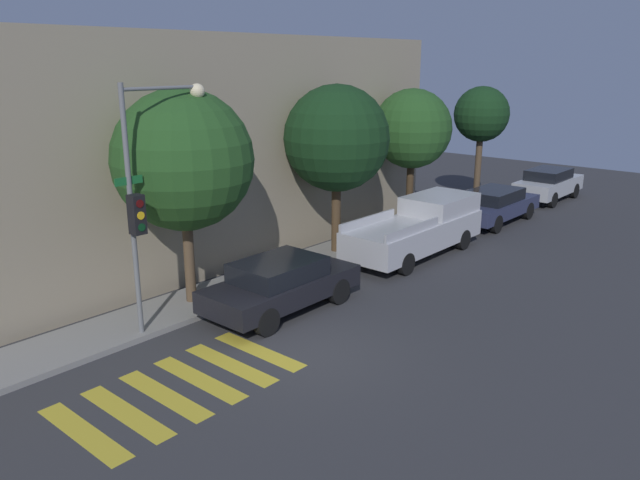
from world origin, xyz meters
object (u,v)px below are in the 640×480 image
object	(u,v)px
sedan_near_corner	(281,283)
sedan_far_end	(548,184)
pickup_truck	(419,227)
tree_near_corner	(183,160)
tree_midblock	(337,139)
tree_far_end	(412,129)
sedan_middle	(495,205)
tree_behind_truck	(482,115)
traffic_light_pole	(149,181)

from	to	relation	value
sedan_near_corner	sedan_far_end	distance (m)	17.82
sedan_near_corner	pickup_truck	size ratio (longest dim) A/B	0.76
sedan_far_end	tree_near_corner	distance (m)	19.51
tree_midblock	tree_far_end	world-z (taller)	tree_midblock
sedan_middle	tree_behind_truck	size ratio (longest dim) A/B	0.89
sedan_near_corner	tree_near_corner	world-z (taller)	tree_near_corner
sedan_middle	tree_near_corner	distance (m)	14.12
sedan_near_corner	tree_near_corner	xyz separation A→B (m)	(-1.32, 2.08, 3.17)
sedan_middle	sedan_far_end	bearing A→B (deg)	0.00
tree_midblock	tree_far_end	size ratio (longest dim) A/B	1.05
tree_near_corner	sedan_middle	bearing A→B (deg)	-8.68
sedan_far_end	tree_behind_truck	bearing A→B (deg)	146.20
traffic_light_pole	tree_midblock	world-z (taller)	traffic_light_pole
traffic_light_pole	sedan_near_corner	bearing A→B (deg)	-23.78
sedan_near_corner	tree_far_end	xyz separation A→B (m)	(9.20, 2.08, 3.11)
sedan_middle	sedan_far_end	world-z (taller)	sedan_far_end
tree_far_end	tree_near_corner	bearing A→B (deg)	180.00
tree_far_end	sedan_far_end	bearing A→B (deg)	-13.55
sedan_middle	tree_far_end	world-z (taller)	tree_far_end
tree_midblock	tree_far_end	bearing A→B (deg)	0.00
traffic_light_pole	tree_far_end	xyz separation A→B (m)	(12.09, 0.80, 0.15)
sedan_middle	sedan_far_end	xyz separation A→B (m)	(5.54, 0.00, 0.05)
tree_behind_truck	sedan_far_end	bearing A→B (deg)	-33.80
sedan_middle	traffic_light_pole	bearing A→B (deg)	175.20
tree_near_corner	tree_behind_truck	distance (m)	16.04
sedan_near_corner	tree_near_corner	bearing A→B (deg)	122.46
tree_midblock	tree_behind_truck	xyz separation A→B (m)	(9.96, 0.00, 0.12)
traffic_light_pole	sedan_far_end	bearing A→B (deg)	-3.52
sedan_far_end	tree_midblock	distance (m)	13.59
tree_midblock	tree_far_end	distance (m)	4.44
sedan_near_corner	sedan_middle	bearing A→B (deg)	0.00
pickup_truck	sedan_middle	bearing A→B (deg)	-0.00
sedan_far_end	sedan_near_corner	bearing A→B (deg)	180.00
tree_far_end	tree_behind_truck	bearing A→B (deg)	0.00
pickup_truck	tree_behind_truck	size ratio (longest dim) A/B	1.09
sedan_far_end	tree_midblock	bearing A→B (deg)	170.96
pickup_truck	sedan_middle	xyz separation A→B (m)	(5.62, -0.00, -0.19)
pickup_truck	tree_midblock	world-z (taller)	tree_midblock
pickup_truck	tree_near_corner	size ratio (longest dim) A/B	1.00
sedan_middle	tree_midblock	bearing A→B (deg)	164.57
sedan_near_corner	sedan_middle	size ratio (longest dim) A/B	0.93
tree_near_corner	sedan_far_end	bearing A→B (deg)	-6.19
traffic_light_pole	tree_far_end	bearing A→B (deg)	3.81
sedan_middle	tree_behind_truck	bearing A→B (deg)	40.48
pickup_truck	sedan_near_corner	bearing A→B (deg)	-180.00
traffic_light_pole	sedan_far_end	world-z (taller)	traffic_light_pole
sedan_near_corner	sedan_middle	world-z (taller)	sedan_near_corner
tree_far_end	traffic_light_pole	bearing A→B (deg)	-176.19
traffic_light_pole	tree_behind_truck	size ratio (longest dim) A/B	1.12
sedan_far_end	tree_near_corner	bearing A→B (deg)	173.81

